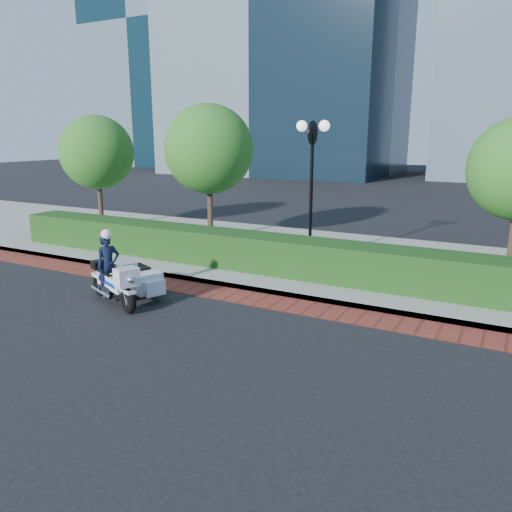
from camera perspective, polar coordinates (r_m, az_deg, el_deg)
The scene contains 9 objects.
ground at distance 11.71m, azimuth -8.29°, elevation -6.19°, with size 120.00×120.00×0.00m, color black.
brick_strip at distance 12.88m, azimuth -4.33°, elevation -4.20°, with size 60.00×1.00×0.01m, color maroon.
sidewalk at distance 16.68m, azimuth 3.98°, elevation 0.24°, with size 60.00×8.00×0.15m, color gray.
hedge_main at distance 14.45m, azimuth 0.09°, elevation 0.49°, with size 18.00×1.20×1.00m, color black.
lamppost at distance 15.12m, azimuth 6.39°, elevation 9.86°, with size 1.02×0.70×4.21m.
tree_a at distance 21.88m, azimuth -17.74°, elevation 11.19°, with size 3.00×3.00×4.58m.
tree_b at distance 18.36m, azimuth -5.41°, elevation 12.04°, with size 3.20×3.20×4.89m.
tower_far_left at distance 70.64m, azimuth -10.44°, elevation 24.20°, with size 16.00×14.00×34.00m, color black.
police_motorcycle at distance 12.52m, azimuth -14.93°, elevation -2.25°, with size 2.12×1.98×1.80m.
Camera 1 is at (6.62, -8.80, 3.97)m, focal length 35.00 mm.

